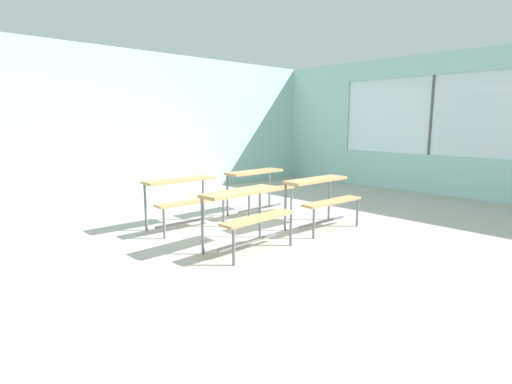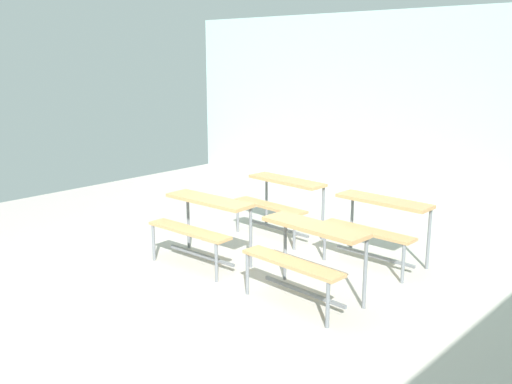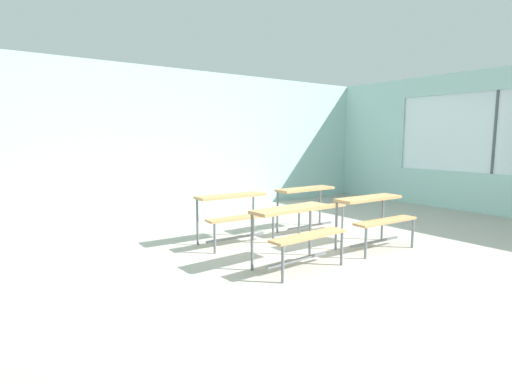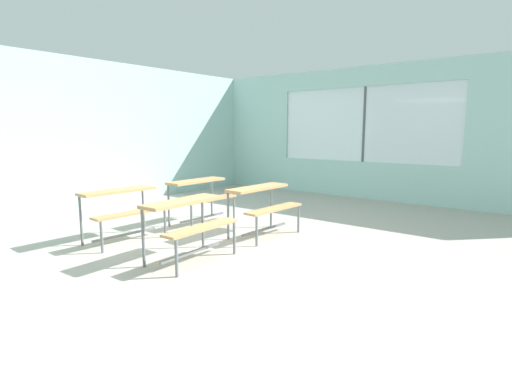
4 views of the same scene
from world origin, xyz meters
TOP-DOWN VIEW (x-y plane):
  - ground at (0.00, 0.00)m, footprint 10.00×9.00m
  - wall_back at (0.00, 4.50)m, footprint 10.00×0.12m
  - desk_bench_r0c0 at (-0.58, 0.29)m, footprint 1.13×0.64m
  - desk_bench_r0c1 at (0.89, 0.28)m, footprint 1.13×0.64m
  - desk_bench_r1c0 at (-0.60, 1.67)m, footprint 1.12×0.63m
  - desk_bench_r1c1 at (0.88, 1.60)m, footprint 1.10×0.60m

SIDE VIEW (x-z plane):
  - ground at x=0.00m, z-range -0.05..0.00m
  - desk_bench_r0c0 at x=-0.58m, z-range 0.19..0.93m
  - desk_bench_r0c1 at x=0.89m, z-range 0.19..0.93m
  - desk_bench_r1c0 at x=-0.60m, z-range 0.19..0.93m
  - desk_bench_r1c1 at x=0.88m, z-range 0.19..0.93m
  - wall_back at x=0.00m, z-range 0.00..3.00m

